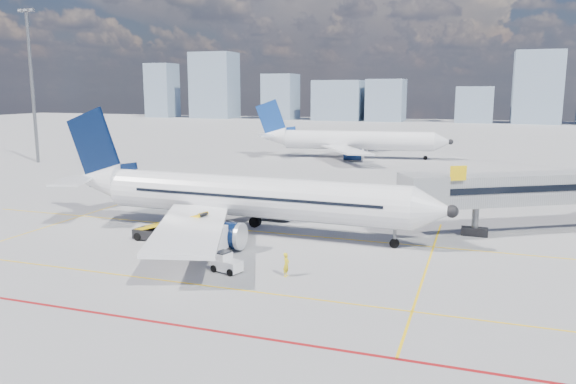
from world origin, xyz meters
name	(u,v)px	position (x,y,z in m)	size (l,w,h in m)	color
ground	(231,258)	(0.00, 0.00, 0.00)	(420.00, 420.00, 0.00)	#939396
apron_markings	(199,273)	(-0.58, -3.91, 0.01)	(90.00, 35.12, 0.01)	yellow
jet_bridge	(556,189)	(23.51, 16.91, 3.74)	(23.55, 15.78, 6.30)	gray
floodlight_mast_nw	(32,82)	(-55.00, 40.00, 13.59)	(3.20, 0.61, 25.45)	slate
distant_skyline	(409,93)	(-11.10, 190.00, 11.07)	(255.59, 14.81, 30.54)	gray
main_aircraft	(237,196)	(-2.70, 7.14, 3.22)	(36.53, 31.82, 10.78)	white
second_aircraft	(350,140)	(-5.66, 63.58, 3.23)	(35.66, 30.97, 10.64)	white
baggage_tug	(226,262)	(1.04, -3.08, 0.67)	(2.26, 1.73, 1.41)	white
cargo_dolly	(201,239)	(-2.53, 0.06, 1.23)	(4.15, 1.97, 2.24)	black
belt_loader	(163,233)	(-7.33, 2.49, 0.72)	(6.87, 2.26, 2.77)	black
ramp_worker	(286,265)	(5.27, -2.58, 0.82)	(0.60, 0.39, 1.63)	yellow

